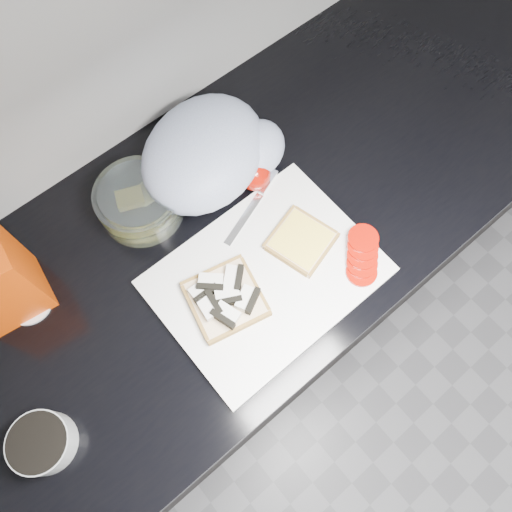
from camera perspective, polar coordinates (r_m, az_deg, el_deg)
The scene contains 12 objects.
base_cabinet at distance 1.40m, azimuth -6.50°, elevation -8.14°, with size 3.50×0.60×0.86m, color black.
countertop at distance 0.97m, azimuth -9.28°, elevation -1.74°, with size 3.50×0.64×0.04m, color black.
cutting_board at distance 0.93m, azimuth 1.18°, elevation -2.33°, with size 0.40×0.30×0.01m, color white.
bread_left at distance 0.90m, azimuth -3.61°, elevation -4.80°, with size 0.16×0.16×0.04m.
bread_right at distance 0.95m, azimuth 5.18°, elevation 1.73°, with size 0.14×0.14×0.02m.
tomato_slices at distance 0.95m, azimuth 12.05°, elevation 0.11°, with size 0.12×0.12×0.02m.
knife at distance 0.99m, azimuth 0.25°, elevation 6.71°, with size 0.18×0.07×0.01m.
seed_tub at distance 0.92m, azimuth -23.31°, elevation -19.01°, with size 0.10×0.10×0.05m.
tub_lid at distance 1.01m, azimuth -24.54°, elevation -4.86°, with size 0.09×0.09×0.01m, color white.
glass_bowl at distance 0.99m, azimuth -13.15°, elevation 6.07°, with size 0.16×0.16×0.07m.
grocery_bag at distance 1.00m, azimuth -5.14°, elevation 11.73°, with size 0.35×0.31×0.12m.
whole_tomatoes at distance 1.00m, azimuth -0.16°, elevation 9.25°, with size 0.06×0.06×0.06m.
Camera 1 is at (-0.09, 0.84, 1.78)m, focal length 35.00 mm.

